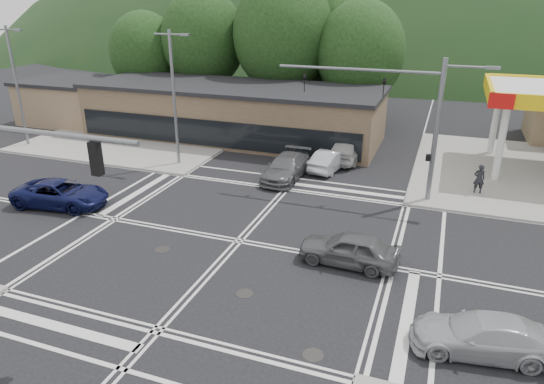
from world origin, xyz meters
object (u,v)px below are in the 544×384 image
(car_blue_west, at_px, (61,194))
(car_northbound, at_px, (286,167))
(car_queue_a, at_px, (330,160))
(car_queue_b, at_px, (348,149))
(car_grey_center, at_px, (349,249))
(car_silver_east, at_px, (483,335))
(pedestrian, at_px, (479,179))

(car_blue_west, bearing_deg, car_northbound, -58.76)
(car_blue_west, bearing_deg, car_queue_a, -56.70)
(car_queue_b, bearing_deg, car_grey_center, 106.67)
(car_silver_east, height_order, pedestrian, pedestrian)
(car_northbound, distance_m, pedestrian, 11.57)
(car_grey_center, xyz_separation_m, car_silver_east, (5.27, -4.14, -0.07))
(car_blue_west, relative_size, car_queue_b, 1.05)
(car_silver_east, distance_m, pedestrian, 14.61)
(car_northbound, xyz_separation_m, pedestrian, (11.50, 1.16, 0.27))
(car_blue_west, height_order, car_northbound, car_northbound)
(car_queue_a, height_order, car_northbound, car_northbound)
(car_grey_center, distance_m, car_northbound, 11.07)
(car_blue_west, relative_size, car_grey_center, 1.21)
(car_queue_b, distance_m, car_northbound, 5.82)
(car_blue_west, height_order, car_queue_a, car_blue_west)
(car_silver_east, bearing_deg, car_blue_west, -110.84)
(car_silver_east, height_order, car_queue_a, car_queue_a)
(car_grey_center, relative_size, car_northbound, 0.84)
(pedestrian, bearing_deg, car_queue_a, -17.66)
(pedestrian, bearing_deg, car_queue_b, -32.98)
(car_blue_west, relative_size, car_northbound, 1.02)
(car_grey_center, height_order, car_silver_east, car_grey_center)
(car_silver_east, height_order, car_queue_b, car_queue_b)
(car_grey_center, height_order, car_queue_a, car_grey_center)
(car_blue_west, height_order, car_grey_center, car_grey_center)
(car_northbound, bearing_deg, car_queue_a, 50.53)
(car_blue_west, bearing_deg, car_grey_center, -100.79)
(car_blue_west, xyz_separation_m, car_queue_a, (12.66, 11.12, -0.03))
(car_silver_east, bearing_deg, car_queue_a, -158.69)
(car_blue_west, height_order, car_queue_b, car_queue_b)
(car_blue_west, distance_m, car_grey_center, 16.42)
(pedestrian, bearing_deg, car_blue_west, 15.07)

